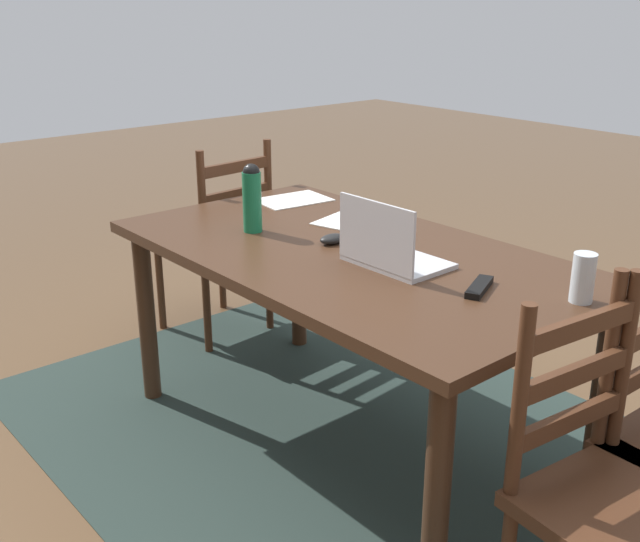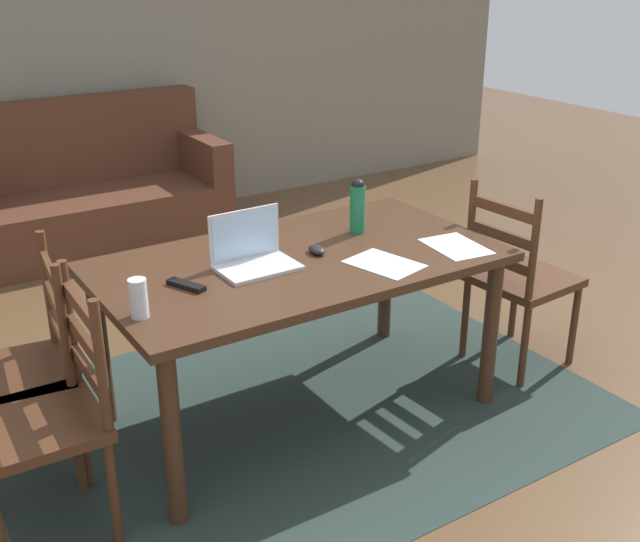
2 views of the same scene
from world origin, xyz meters
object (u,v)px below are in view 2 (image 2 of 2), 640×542
Objects in this scene: drinking_glass at (138,298)px; computer_mouse at (317,250)px; tv_remote at (186,285)px; chair_left_far at (21,372)px; water_bottle at (358,205)px; chair_right_near at (518,279)px; dining_table at (299,277)px; couch at (90,195)px; chair_left_near at (47,418)px; laptop at (252,253)px.

computer_mouse is (0.86, 0.18, -0.06)m from drinking_glass.
computer_mouse is at bearing -21.02° from tv_remote.
water_bottle reaches higher than chair_left_far.
computer_mouse is (-1.05, 0.19, 0.31)m from chair_right_near.
dining_table is 1.17m from chair_right_near.
chair_left_far is 6.59× the size of drinking_glass.
chair_right_near is 9.50× the size of computer_mouse.
chair_left_far is at bearing -112.62° from couch.
couch reaches higher than drinking_glass.
chair_left_near is 3.05m from couch.
tv_remote is at bearing 31.59° from drinking_glass.
chair_left_near is 6.59× the size of drinking_glass.
laptop reaches higher than chair_right_near.
tv_remote is (0.61, 0.16, 0.30)m from chair_left_near.
chair_left_near is 1.00× the size of chair_right_near.
chair_right_near is at bearing -9.58° from dining_table.
dining_table is at bearing -6.61° from laptop.
chair_right_near reaches higher than computer_mouse.
dining_table is 0.26m from laptop.
laptop is 0.30m from computer_mouse.
chair_left_far is 1.58m from water_bottle.
couch is at bearing 113.39° from chair_right_near.
dining_table is at bearing -87.83° from couch.
drinking_glass reaches higher than computer_mouse.
computer_mouse is at bearing 11.90° from drinking_glass.
laptop is at bearing -9.77° from chair_left_far.
couch is at bearing 56.98° from tv_remote.
laptop is 2.24× the size of drinking_glass.
drinking_glass is 1.44× the size of computer_mouse.
chair_left_near is 2.94× the size of laptop.
couch is 2.69m from laptop.
dining_table is 1.79× the size of chair_left_near.
couch is at bearing 67.38° from chair_left_far.
water_bottle is (1.53, 0.32, 0.42)m from chair_left_near.
computer_mouse is at bearing -1.60° from dining_table.
couch is at bearing 98.45° from computer_mouse.
chair_left_near is at bearing -89.96° from chair_left_far.
chair_left_near is at bearing -109.90° from couch.
drinking_glass is (-0.67, -2.86, 0.47)m from couch.
water_bottle is (1.53, -0.06, 0.42)m from chair_left_far.
chair_left_far is at bearing 134.88° from drinking_glass.
drinking_glass is at bearing -165.04° from water_bottle.
laptop is at bearing -13.51° from tv_remote.
dining_table is 5.26× the size of laptop.
couch is 2.77m from tv_remote.
computer_mouse is at bearing 169.77° from chair_right_near.
drinking_glass is at bearing -172.44° from tv_remote.
chair_left_far is (-1.14, 0.18, -0.20)m from dining_table.
chair_left_near is 0.53× the size of couch.
drinking_glass reaches higher than dining_table.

